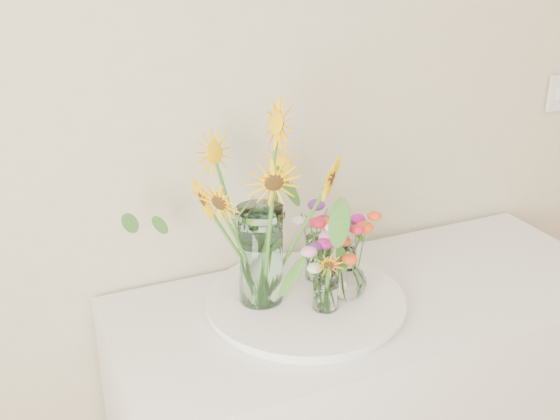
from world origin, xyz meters
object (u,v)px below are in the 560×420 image
object	(u,v)px
small_vase_b	(348,272)
small_vase_c	(319,258)
small_vase_a	(326,291)
mason_jar	(261,256)
tray	(305,304)

from	to	relation	value
small_vase_b	small_vase_c	bearing A→B (deg)	104.47
small_vase_a	small_vase_b	size ratio (longest dim) A/B	0.78
small_vase_a	small_vase_c	size ratio (longest dim) A/B	0.88
mason_jar	small_vase_b	xyz separation A→B (m)	(0.22, -0.07, -0.06)
small_vase_b	mason_jar	bearing A→B (deg)	163.14
mason_jar	small_vase_c	xyz separation A→B (m)	(0.19, 0.05, -0.07)
mason_jar	small_vase_a	size ratio (longest dim) A/B	2.39
tray	mason_jar	distance (m)	0.18
mason_jar	small_vase_b	distance (m)	0.23
tray	small_vase_c	world-z (taller)	small_vase_c
mason_jar	small_vase_c	world-z (taller)	mason_jar
mason_jar	small_vase_b	bearing A→B (deg)	-16.86
tray	small_vase_b	distance (m)	0.14
tray	small_vase_c	distance (m)	0.14
tray	mason_jar	size ratio (longest dim) A/B	1.89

